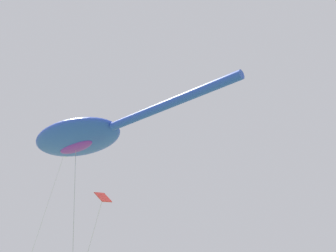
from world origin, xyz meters
TOP-DOWN VIEW (x-y plane):
  - big_show_kite at (4.35, 16.31)m, footprint 5.18×13.57m
  - small_kite_diamond_red at (6.95, 16.93)m, footprint 1.00×2.22m
  - small_kite_bird_shape at (8.90, 23.38)m, footprint 2.50×1.63m

SIDE VIEW (x-z plane):
  - small_kite_diamond_red at x=6.95m, z-range 3.49..11.77m
  - big_show_kite at x=4.35m, z-range 4.99..16.25m
  - small_kite_bird_shape at x=8.90m, z-range 6.20..19.57m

